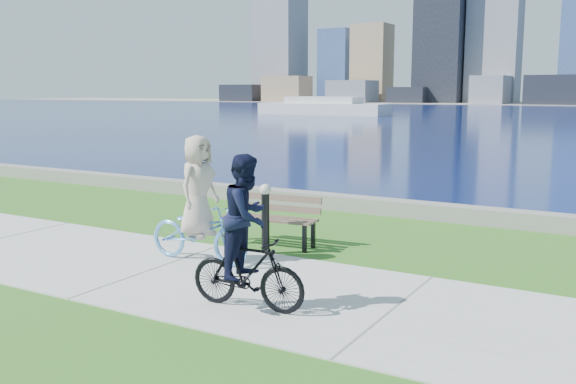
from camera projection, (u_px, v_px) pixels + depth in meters
name	position (u px, v px, depth m)	size (l,w,h in m)	color
ground	(390.00, 312.00, 8.30)	(320.00, 320.00, 0.00)	#285D18
concrete_path	(390.00, 312.00, 8.30)	(80.00, 3.50, 0.02)	#ACACA6
seawall	(497.00, 217.00, 13.57)	(90.00, 0.50, 0.35)	slate
ferry_near	(323.00, 107.00, 72.97)	(15.01, 4.29, 2.04)	silver
park_bench	(272.00, 215.00, 11.82)	(1.82, 0.77, 0.92)	black
bollard_lamp	(265.00, 214.00, 11.14)	(0.20, 0.20, 1.24)	black
cyclist_woman	(199.00, 215.00, 10.56)	(0.70, 1.93, 2.10)	#60A6E9
cyclist_man	(247.00, 245.00, 8.25)	(0.66, 1.66, 2.03)	black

